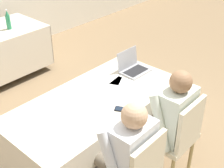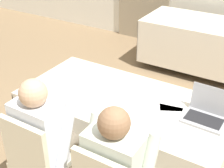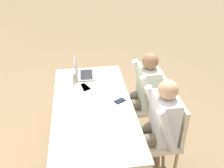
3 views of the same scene
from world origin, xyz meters
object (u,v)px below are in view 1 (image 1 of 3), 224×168
Objects in this scene: person_white_shirt at (168,116)px; person_checkered_shirt at (125,152)px; chair_near_right at (176,135)px; cell_phone at (121,109)px; water_bottle at (8,20)px; laptop at (133,68)px.

person_checkered_shirt is at bearing 0.00° from person_white_shirt.
chair_near_right is 0.78× the size of person_checkered_shirt.
water_bottle is at bearing 51.66° from cell_phone.
cell_phone is 2.58m from water_bottle.
laptop is 1.22m from person_checkered_shirt.
chair_near_right is 0.67m from person_checkered_shirt.
person_white_shirt is at bearing -92.82° from water_bottle.
cell_phone is 0.45m from person_white_shirt.
cell_phone is 0.12× the size of person_checkered_shirt.
chair_near_right is (-0.14, -2.97, -0.37)m from water_bottle.
person_white_shirt is at bearing -76.91° from cell_phone.
water_bottle is 0.25× the size of person_white_shirt.
water_bottle is at bearing -105.19° from person_checkered_shirt.
laptop is at bearing 1.75° from cell_phone.
laptop reaches higher than cell_phone.
cell_phone is at bearing -55.91° from chair_near_right.
cell_phone is 0.48m from person_checkered_shirt.
laptop is 1.10× the size of water_bottle.
cell_phone is at bearing -136.16° from person_checkered_shirt.
water_bottle is 2.98m from person_checkered_shirt.
laptop is 2.26× the size of cell_phone.
water_bottle reaches higher than cell_phone.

